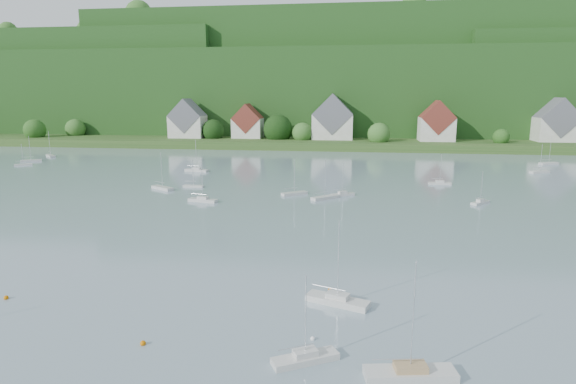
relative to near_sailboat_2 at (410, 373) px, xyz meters
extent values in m
cube|color=#2A4D1D|center=(-17.85, 172.65, 1.03)|extent=(600.00, 60.00, 3.00)
cube|color=#173A12|center=(-17.85, 247.65, 19.53)|extent=(620.00, 160.00, 40.00)
cube|color=#173A12|center=(-167.85, 232.65, 23.53)|extent=(200.00, 120.00, 52.00)
cube|color=#173A12|center=(-7.85, 242.65, 27.53)|extent=(240.00, 130.00, 60.00)
sphere|color=#326425|center=(-125.93, 164.14, 5.33)|extent=(8.61, 8.61, 8.61)
sphere|color=#1A4D17|center=(-137.62, 153.13, 5.47)|extent=(9.03, 9.03, 9.03)
sphere|color=#326425|center=(-24.65, 156.53, 5.19)|extent=(8.19, 8.19, 8.19)
sphere|color=#326425|center=(-69.81, 158.72, 4.64)|extent=(6.49, 6.49, 6.49)
sphere|color=#326425|center=(29.00, 164.74, 6.49)|extent=(12.16, 12.16, 12.16)
sphere|color=#326425|center=(5.14, 152.59, 5.37)|extent=(8.73, 8.73, 8.73)
sphere|color=black|center=(-61.73, 158.52, 5.56)|extent=(9.32, 9.32, 9.32)
sphere|color=#1A4D17|center=(49.99, 154.34, 4.56)|extent=(6.24, 6.24, 6.24)
sphere|color=black|center=(71.57, 167.19, 5.18)|extent=(8.16, 8.16, 8.16)
sphere|color=black|center=(-34.85, 159.01, 6.41)|extent=(11.92, 11.92, 11.92)
sphere|color=#326425|center=(-137.57, 201.20, 51.37)|extent=(10.52, 10.52, 10.52)
sphere|color=#1A4D17|center=(-102.12, 235.79, 51.33)|extent=(10.29, 10.29, 10.29)
sphere|color=black|center=(-208.21, 230.67, 51.34)|extent=(10.31, 10.31, 10.31)
sphere|color=#326425|center=(-195.42, 235.24, 50.78)|extent=(7.15, 7.15, 7.15)
sphere|color=black|center=(-86.02, 224.04, 50.79)|extent=(7.18, 7.18, 7.18)
sphere|color=#326425|center=(-175.83, 194.34, 51.09)|extent=(8.89, 8.89, 8.89)
sphere|color=#1A4D17|center=(21.64, 227.68, 59.78)|extent=(12.83, 12.83, 12.83)
sphere|color=#326425|center=(-57.78, 214.83, 58.96)|extent=(8.18, 8.18, 8.18)
sphere|color=#1A4D17|center=(-16.74, 252.30, 59.76)|extent=(12.73, 12.73, 12.73)
sphere|color=#1A4D17|center=(65.54, 217.19, 59.54)|extent=(11.50, 11.50, 11.50)
sphere|color=#1A4D17|center=(42.86, 247.54, 60.10)|extent=(14.65, 14.65, 14.65)
sphere|color=#326425|center=(21.40, 203.94, 59.62)|extent=(11.95, 11.95, 11.95)
sphere|color=#326425|center=(-64.99, 246.95, 58.77)|extent=(7.07, 7.07, 7.07)
sphere|color=black|center=(-21.32, 215.96, 58.97)|extent=(8.21, 8.21, 8.21)
sphere|color=#326425|center=(-40.67, 239.75, 59.67)|extent=(12.24, 12.24, 12.24)
sphere|color=#326425|center=(-113.35, 208.55, 59.92)|extent=(13.65, 13.65, 13.65)
sphere|color=#1A4D17|center=(83.18, 230.62, 58.94)|extent=(8.03, 8.03, 8.03)
sphere|color=#326425|center=(82.63, 231.01, 48.15)|extent=(14.97, 14.97, 14.97)
sphere|color=#1A4D17|center=(60.81, 228.47, 47.24)|extent=(9.78, 9.78, 9.78)
sphere|color=#1A4D17|center=(101.83, 227.36, 47.64)|extent=(12.02, 12.02, 12.02)
sphere|color=#326425|center=(81.29, 219.88, 47.19)|extent=(9.48, 9.48, 9.48)
sphere|color=#1A4D17|center=(-57.83, 234.79, 41.63)|extent=(12.01, 12.01, 12.01)
sphere|color=black|center=(100.82, 225.00, 42.17)|extent=(15.08, 15.08, 15.08)
sphere|color=#326425|center=(90.55, 240.68, 42.33)|extent=(15.99, 15.99, 15.99)
sphere|color=black|center=(-21.56, 244.86, 42.28)|extent=(15.72, 15.72, 15.72)
sphere|color=#1A4D17|center=(-6.97, 240.58, 41.38)|extent=(10.54, 10.54, 10.54)
sphere|color=#1A4D17|center=(-211.16, 271.27, 40.96)|extent=(8.18, 8.18, 8.18)
sphere|color=black|center=(-193.76, 262.24, 41.06)|extent=(8.74, 8.74, 8.74)
sphere|color=black|center=(-209.62, 241.16, 42.22)|extent=(15.38, 15.38, 15.38)
cube|color=beige|center=(-72.85, 159.65, 7.03)|extent=(14.00, 10.00, 9.00)
cube|color=slate|center=(-72.85, 159.65, 11.53)|extent=(14.00, 10.40, 14.00)
cube|color=beige|center=(-47.85, 161.65, 6.53)|extent=(12.00, 9.00, 8.00)
cube|color=maroon|center=(-47.85, 161.65, 10.53)|extent=(12.00, 9.36, 12.00)
cube|color=beige|center=(-12.85, 160.65, 7.53)|extent=(16.00, 11.00, 10.00)
cube|color=slate|center=(-12.85, 160.65, 12.53)|extent=(16.00, 11.44, 16.00)
cube|color=beige|center=(27.15, 158.65, 7.03)|extent=(13.00, 10.00, 9.00)
cube|color=maroon|center=(27.15, 158.65, 11.53)|extent=(13.00, 10.40, 13.00)
cube|color=beige|center=(72.15, 162.65, 7.03)|extent=(15.00, 10.00, 9.00)
cube|color=slate|center=(72.15, 162.65, 11.53)|extent=(15.00, 10.40, 15.00)
cube|color=silver|center=(0.00, 0.00, -0.13)|extent=(6.98, 3.02, 0.68)
cube|color=tan|center=(0.00, 0.00, 0.46)|extent=(2.56, 1.71, 0.50)
cylinder|color=silver|center=(0.00, 0.00, 4.43)|extent=(0.10, 0.10, 8.45)
cylinder|color=silver|center=(-1.00, -0.17, 1.11)|extent=(3.68, 0.71, 0.08)
cube|color=silver|center=(-7.89, 1.16, -0.20)|extent=(5.41, 3.87, 0.53)
cube|color=silver|center=(-7.89, 1.16, 0.32)|extent=(2.15, 1.82, 0.50)
cylinder|color=silver|center=(-7.89, 1.16, 3.41)|extent=(0.10, 0.10, 6.69)
cylinder|color=silver|center=(-8.60, 0.78, 0.97)|extent=(2.62, 1.48, 0.08)
cube|color=silver|center=(-5.74, 12.14, -0.15)|extent=(6.65, 3.91, 0.64)
cube|color=silver|center=(-5.74, 12.14, 0.43)|extent=(2.55, 1.96, 0.50)
cylinder|color=silver|center=(-5.74, 12.14, 4.19)|extent=(0.10, 0.10, 8.03)
cylinder|color=silver|center=(-6.65, 12.48, 1.08)|extent=(3.34, 1.30, 0.08)
sphere|color=#DA6D01|center=(-21.64, 1.93, -0.47)|extent=(0.49, 0.49, 0.49)
sphere|color=white|center=(-7.61, 4.65, -0.47)|extent=(0.41, 0.41, 0.41)
sphere|color=#DA6D01|center=(-6.65, 15.30, -0.47)|extent=(0.43, 0.43, 0.43)
sphere|color=#DA6D01|center=(-39.53, 8.76, -0.47)|extent=(0.48, 0.48, 0.48)
cube|color=silver|center=(-9.93, 61.01, -0.17)|extent=(5.53, 5.19, 0.59)
cylinder|color=silver|center=(-9.93, 61.01, 3.83)|extent=(0.10, 0.10, 7.42)
cylinder|color=silver|center=(-10.60, 60.42, 1.03)|extent=(2.49, 2.23, 0.08)
cube|color=silver|center=(-46.66, 91.35, -0.14)|extent=(6.65, 2.78, 0.65)
cube|color=silver|center=(-46.66, 91.35, 0.43)|extent=(2.43, 1.60, 0.50)
cylinder|color=silver|center=(-46.66, 91.35, 4.21)|extent=(0.10, 0.10, 8.06)
cylinder|color=silver|center=(-47.62, 91.50, 1.08)|extent=(3.52, 0.63, 0.08)
cube|color=silver|center=(-101.16, 95.40, -0.23)|extent=(4.74, 3.58, 0.47)
cylinder|color=silver|center=(-101.16, 95.40, 2.96)|extent=(0.10, 0.10, 5.92)
cylinder|color=silver|center=(-101.76, 95.03, 0.91)|extent=(2.27, 1.42, 0.08)
cube|color=silver|center=(53.88, 118.67, -0.16)|extent=(6.30, 4.07, 0.61)
cylinder|color=silver|center=(53.88, 118.67, 3.98)|extent=(0.10, 0.10, 7.67)
cylinder|color=silver|center=(53.04, 118.29, 1.05)|extent=(3.11, 1.45, 0.08)
cube|color=silver|center=(19.95, 60.80, -0.23)|extent=(4.24, 4.25, 0.47)
cube|color=silver|center=(19.95, 60.80, 0.25)|extent=(1.81, 1.81, 0.50)
cylinder|color=silver|center=(19.95, 60.80, 2.93)|extent=(0.10, 0.10, 5.86)
cylinder|color=silver|center=(19.45, 60.30, 0.90)|extent=(1.88, 1.88, 0.08)
cube|color=silver|center=(-40.20, 69.60, -0.24)|extent=(4.65, 1.33, 0.46)
cylinder|color=silver|center=(-40.20, 69.60, 2.90)|extent=(0.10, 0.10, 5.81)
cylinder|color=silver|center=(-40.90, 69.61, 0.90)|extent=(2.56, 0.10, 0.08)
cube|color=silver|center=(-16.51, 64.38, -0.19)|extent=(5.45, 4.52, 0.56)
cylinder|color=silver|center=(-16.51, 64.38, 3.58)|extent=(0.10, 0.10, 6.98)
cylinder|color=silver|center=(-17.19, 63.90, 0.99)|extent=(2.54, 1.85, 0.08)
cube|color=silver|center=(-6.45, 64.69, -0.21)|extent=(5.12, 3.90, 0.51)
cube|color=silver|center=(-6.45, 64.69, 0.30)|extent=(2.05, 1.79, 0.50)
cylinder|color=silver|center=(-6.45, 64.69, 3.25)|extent=(0.10, 0.10, 6.41)
cylinder|color=silver|center=(-7.10, 64.29, 0.95)|extent=(2.44, 1.54, 0.08)
cube|color=silver|center=(-104.47, 103.53, -0.17)|extent=(5.87, 4.61, 0.59)
cylinder|color=silver|center=(-104.47, 103.53, 3.83)|extent=(0.10, 0.10, 7.40)
cylinder|color=silver|center=(-105.22, 103.04, 1.02)|extent=(2.78, 1.84, 0.08)
cube|color=silver|center=(-46.14, 66.23, -0.16)|extent=(6.07, 4.74, 0.61)
cylinder|color=silver|center=(-46.14, 66.23, 3.97)|extent=(0.10, 0.10, 7.64)
cylinder|color=silver|center=(-46.91, 66.72, 1.04)|extent=(2.88, 1.88, 0.08)
cube|color=silver|center=(-33.44, 55.31, -0.17)|extent=(6.07, 2.80, 0.59)
cube|color=silver|center=(-33.44, 55.31, 0.37)|extent=(2.24, 1.54, 0.50)
cylinder|color=silver|center=(-33.44, 55.31, 3.78)|extent=(0.10, 0.10, 7.32)
cylinder|color=silver|center=(-34.30, 55.48, 1.02)|extent=(3.17, 0.74, 0.08)
cube|color=silver|center=(45.17, 101.46, -0.18)|extent=(5.82, 3.90, 0.57)
cylinder|color=silver|center=(45.17, 101.46, 3.66)|extent=(0.10, 0.10, 7.12)
cylinder|color=silver|center=(44.40, 101.09, 1.00)|extent=(2.86, 1.43, 0.08)
cube|color=silver|center=(15.73, 80.58, -0.21)|extent=(5.29, 1.89, 0.52)
cube|color=silver|center=(15.73, 80.58, 0.30)|extent=(1.90, 1.17, 0.50)
cylinder|color=silver|center=(15.73, 80.58, 3.29)|extent=(0.10, 0.10, 6.48)
cylinder|color=silver|center=(14.96, 80.51, 0.95)|extent=(2.85, 0.32, 0.08)
cube|color=silver|center=(-105.67, 115.28, -0.15)|extent=(5.76, 5.68, 0.63)
cylinder|color=silver|center=(-105.67, 115.28, 4.11)|extent=(0.10, 0.10, 7.90)
cylinder|color=silver|center=(-106.35, 115.94, 1.06)|extent=(2.54, 2.48, 0.08)
camera|label=1|loc=(-4.65, -32.76, 20.12)|focal=29.80mm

